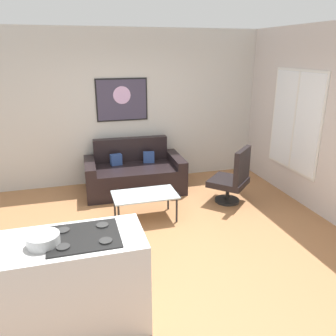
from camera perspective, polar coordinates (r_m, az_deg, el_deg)
ground at (r=4.67m, az=-1.84°, el=-12.37°), size 6.40×6.40×0.04m
back_wall at (r=6.45m, az=-7.36°, el=9.85°), size 6.40×0.05×2.80m
right_wall at (r=5.59m, az=24.44°, el=6.91°), size 0.05×6.40×2.80m
couch at (r=6.19m, az=-5.66°, el=-1.06°), size 1.74×0.98×0.89m
coffee_table at (r=5.07m, az=-3.90°, el=-4.72°), size 0.94×0.54×0.41m
armchair at (r=5.68m, az=10.85°, el=-1.62°), size 0.81×0.81×0.95m
kitchen_counter at (r=3.32m, az=-18.40°, el=-18.29°), size 1.60×0.65×0.92m
mixing_bowl at (r=3.02m, az=-20.10°, el=-11.24°), size 0.27×0.27×0.10m
wall_painting at (r=6.37m, az=-7.70°, el=11.23°), size 0.94×0.03×0.77m
window at (r=6.04m, az=20.44°, el=7.31°), size 0.03×1.29×1.66m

